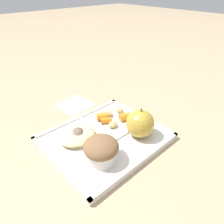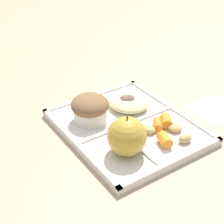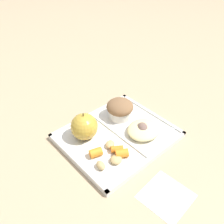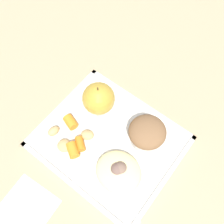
{
  "view_description": "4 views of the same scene",
  "coord_description": "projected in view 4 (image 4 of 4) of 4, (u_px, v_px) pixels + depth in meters",
  "views": [
    {
      "loc": [
        0.31,
        0.36,
        0.41
      ],
      "look_at": [
        -0.04,
        -0.01,
        0.08
      ],
      "focal_mm": 33.1,
      "sensor_mm": 36.0,
      "label": 1
    },
    {
      "loc": [
        -0.56,
        0.42,
        0.49
      ],
      "look_at": [
        0.01,
        0.04,
        0.06
      ],
      "focal_mm": 57.43,
      "sensor_mm": 36.0,
      "label": 2
    },
    {
      "loc": [
        -0.4,
        -0.42,
        0.57
      ],
      "look_at": [
        0.02,
        0.05,
        0.07
      ],
      "focal_mm": 40.66,
      "sensor_mm": 36.0,
      "label": 3
    },
    {
      "loc": [
        0.15,
        -0.19,
        0.65
      ],
      "look_at": [
        -0.03,
        0.04,
        0.07
      ],
      "focal_mm": 43.76,
      "sensor_mm": 36.0,
      "label": 4
    }
  ],
  "objects": [
    {
      "name": "meatball_side",
      "position": [
        117.0,
        170.0,
        0.62
      ],
      "size": [
        0.04,
        0.04,
        0.04
      ],
      "primitive_type": "sphere",
      "color": "brown",
      "rests_on": "lunch_tray"
    },
    {
      "name": "carrot_slice_back",
      "position": [
        80.0,
        144.0,
        0.66
      ],
      "size": [
        0.04,
        0.04,
        0.02
      ],
      "primitive_type": "cylinder",
      "rotation": [
        0.0,
        1.57,
        5.67
      ],
      "color": "orange",
      "rests_on": "lunch_tray"
    },
    {
      "name": "plastic_fork",
      "position": [
        127.0,
        186.0,
        0.62
      ],
      "size": [
        0.13,
        0.09,
        0.0
      ],
      "color": "silver",
      "rests_on": "lunch_tray"
    },
    {
      "name": "meatball_back",
      "position": [
        120.0,
        169.0,
        0.62
      ],
      "size": [
        0.04,
        0.04,
        0.04
      ],
      "primitive_type": "sphere",
      "color": "#755B4C",
      "rests_on": "lunch_tray"
    },
    {
      "name": "carrot_slice_tilted",
      "position": [
        71.0,
        122.0,
        0.68
      ],
      "size": [
        0.04,
        0.03,
        0.03
      ],
      "primitive_type": "cylinder",
      "rotation": [
        0.0,
        1.57,
        5.97
      ],
      "color": "orange",
      "rests_on": "lunch_tray"
    },
    {
      "name": "potato_chunk_large",
      "position": [
        87.0,
        135.0,
        0.67
      ],
      "size": [
        0.04,
        0.04,
        0.02
      ],
      "primitive_type": "ellipsoid",
      "rotation": [
        0.0,
        0.0,
        2.03
      ],
      "color": "tan",
      "rests_on": "lunch_tray"
    },
    {
      "name": "egg_noodle_pile",
      "position": [
        119.0,
        172.0,
        0.63
      ],
      "size": [
        0.11,
        0.1,
        0.03
      ],
      "primitive_type": "ellipsoid",
      "color": "beige",
      "rests_on": "lunch_tray"
    },
    {
      "name": "lunch_tray",
      "position": [
        109.0,
        142.0,
        0.68
      ],
      "size": [
        0.33,
        0.28,
        0.02
      ],
      "color": "silver",
      "rests_on": "ground"
    },
    {
      "name": "green_apple",
      "position": [
        99.0,
        99.0,
        0.68
      ],
      "size": [
        0.08,
        0.08,
        0.09
      ],
      "color": "#B79333",
      "rests_on": "lunch_tray"
    },
    {
      "name": "potato_chunk_browned",
      "position": [
        64.0,
        145.0,
        0.66
      ],
      "size": [
        0.04,
        0.04,
        0.02
      ],
      "primitive_type": "ellipsoid",
      "rotation": [
        0.0,
        0.0,
        3.29
      ],
      "color": "tan",
      "rests_on": "lunch_tray"
    },
    {
      "name": "ground",
      "position": [
        109.0,
        143.0,
        0.69
      ],
      "size": [
        6.0,
        6.0,
        0.0
      ],
      "primitive_type": "plane",
      "color": "tan"
    },
    {
      "name": "paper_napkin",
      "position": [
        26.0,
        208.0,
        0.61
      ],
      "size": [
        0.12,
        0.12,
        0.0
      ],
      "primitive_type": "cube",
      "rotation": [
        0.0,
        0.0,
        0.08
      ],
      "color": "white",
      "rests_on": "ground"
    },
    {
      "name": "potato_chunk_corner",
      "position": [
        54.0,
        131.0,
        0.68
      ],
      "size": [
        0.03,
        0.03,
        0.02
      ],
      "primitive_type": "ellipsoid",
      "rotation": [
        0.0,
        0.0,
        4.56
      ],
      "color": "tan",
      "rests_on": "lunch_tray"
    },
    {
      "name": "carrot_slice_edge",
      "position": [
        73.0,
        150.0,
        0.65
      ],
      "size": [
        0.04,
        0.04,
        0.02
      ],
      "primitive_type": "cylinder",
      "rotation": [
        0.0,
        1.57,
        5.74
      ],
      "color": "orange",
      "rests_on": "lunch_tray"
    },
    {
      "name": "bran_muffin",
      "position": [
        147.0,
        133.0,
        0.65
      ],
      "size": [
        0.09,
        0.09,
        0.07
      ],
      "color": "silver",
      "rests_on": "lunch_tray"
    }
  ]
}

